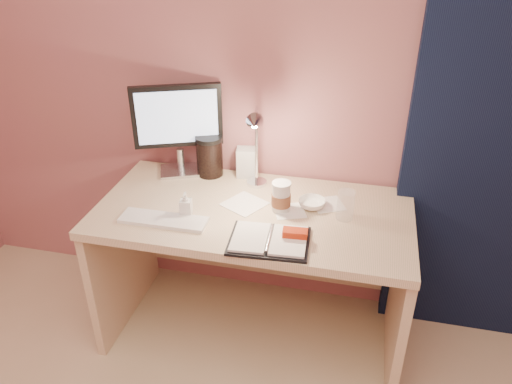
% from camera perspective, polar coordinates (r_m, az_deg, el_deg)
% --- Properties ---
extents(room, '(3.50, 3.50, 3.50)m').
position_cam_1_polar(room, '(2.33, 25.23, 7.85)').
color(room, '#C6B28E').
rests_on(room, ground).
extents(desk, '(1.40, 0.70, 0.73)m').
position_cam_1_polar(desk, '(2.40, 0.09, -5.71)').
color(desk, beige).
rests_on(desk, ground).
extents(monitor, '(0.41, 0.22, 0.46)m').
position_cam_1_polar(monitor, '(2.45, -8.97, 7.96)').
color(monitor, silver).
rests_on(monitor, desk).
extents(keyboard, '(0.38, 0.11, 0.02)m').
position_cam_1_polar(keyboard, '(2.17, -10.51, -3.15)').
color(keyboard, white).
rests_on(keyboard, desk).
extents(planner, '(0.33, 0.26, 0.05)m').
position_cam_1_polar(planner, '(2.00, 1.78, -5.46)').
color(planner, black).
rests_on(planner, desk).
extents(paper_a, '(0.18, 0.18, 0.00)m').
position_cam_1_polar(paper_a, '(2.27, 8.21, -1.41)').
color(paper_a, white).
rests_on(paper_a, desk).
extents(paper_b, '(0.23, 0.23, 0.00)m').
position_cam_1_polar(paper_b, '(2.26, -1.32, -1.36)').
color(paper_b, white).
rests_on(paper_b, desk).
extents(paper_c, '(0.17, 0.17, 0.00)m').
position_cam_1_polar(paper_c, '(2.21, 3.83, -2.19)').
color(paper_c, white).
rests_on(paper_c, desk).
extents(coffee_cup, '(0.09, 0.09, 0.14)m').
position_cam_1_polar(coffee_cup, '(2.18, 2.89, -0.63)').
color(coffee_cup, silver).
rests_on(coffee_cup, desk).
extents(clear_cup, '(0.07, 0.07, 0.13)m').
position_cam_1_polar(clear_cup, '(2.16, 10.21, -1.48)').
color(clear_cup, white).
rests_on(clear_cup, desk).
extents(bowl, '(0.13, 0.13, 0.04)m').
position_cam_1_polar(bowl, '(2.24, 6.42, -1.33)').
color(bowl, white).
rests_on(bowl, desk).
extents(lotion_bottle, '(0.06, 0.06, 0.11)m').
position_cam_1_polar(lotion_bottle, '(2.17, -8.04, -1.37)').
color(lotion_bottle, silver).
rests_on(lotion_bottle, desk).
extents(dark_jar, '(0.13, 0.13, 0.18)m').
position_cam_1_polar(dark_jar, '(2.48, -5.32, 3.95)').
color(dark_jar, black).
rests_on(dark_jar, desk).
extents(product_box, '(0.11, 0.09, 0.15)m').
position_cam_1_polar(product_box, '(2.47, -1.06, 3.41)').
color(product_box, silver).
rests_on(product_box, desk).
extents(desk_lamp, '(0.12, 0.26, 0.42)m').
position_cam_1_polar(desk_lamp, '(2.22, -0.98, 5.66)').
color(desk_lamp, silver).
rests_on(desk_lamp, desk).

